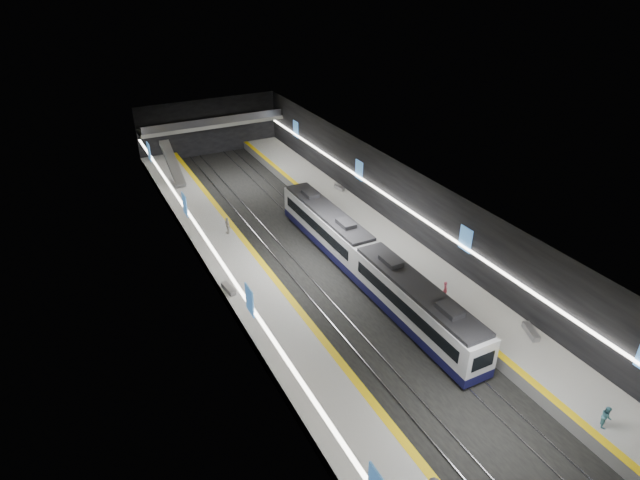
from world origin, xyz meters
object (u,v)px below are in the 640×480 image
escalator (172,163)px  passenger_left_a (227,226)px  train (366,260)px  bench_right_near (531,332)px  bench_right_far (339,188)px  bench_left_far (229,289)px  passenger_right_a (445,290)px  passenger_right_b (606,417)px

escalator → passenger_left_a: (1.29, -17.23, -1.04)m
train → bench_right_near: bearing=-63.9°
escalator → bench_right_far: bearing=-37.2°
train → bench_left_far: (-12.00, 2.66, -0.97)m
passenger_right_a → passenger_right_b: (0.14, -15.19, -0.03)m
escalator → bench_left_far: escalator is taller
bench_right_far → passenger_left_a: 16.14m
bench_right_near → passenger_right_b: size_ratio=1.30×
passenger_right_a → bench_right_near: bearing=-137.4°
train → passenger_left_a: train is taller
escalator → bench_right_far: escalator is taller
train → bench_left_far: 12.33m
bench_left_far → passenger_left_a: 10.53m
bench_left_far → bench_right_far: (18.77, 14.49, -0.03)m
passenger_left_a → passenger_right_b: bearing=12.3°
train → escalator: bearing=108.5°
bench_left_far → passenger_left_a: passenger_left_a is taller
escalator → passenger_left_a: size_ratio=4.63×
train → passenger_left_a: bearing=124.6°
bench_right_far → passenger_left_a: (-15.48, -4.50, 0.67)m
escalator → bench_right_near: bearing=-69.1°
passenger_right_b → bench_right_far: bearing=40.7°
passenger_left_a → train: bearing=26.9°
train → passenger_right_b: 22.05m
bench_right_near → passenger_left_a: passenger_left_a is taller
passenger_right_b → passenger_left_a: (-12.53, 34.35, 0.10)m
bench_right_far → passenger_left_a: passenger_left_a is taller
bench_right_near → passenger_right_a: bearing=134.2°
train → bench_right_near: train is taller
passenger_right_a → bench_right_far: bearing=12.4°
train → bench_right_near: size_ratio=15.13×
train → bench_right_far: 18.46m
bench_right_far → passenger_right_a: bearing=-104.3°
bench_right_near → bench_right_far: 30.41m
passenger_right_b → escalator: bearing=60.1°
bench_left_far → bench_right_far: 23.71m
train → bench_right_far: size_ratio=18.49×
escalator → passenger_right_b: 53.41m
bench_left_far → passenger_left_a: (3.29, 9.98, 0.64)m
bench_right_near → bench_right_far: (0.27, 30.41, -0.04)m
bench_right_near → passenger_right_a: 7.33m
bench_right_far → bench_right_near: bearing=-97.4°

